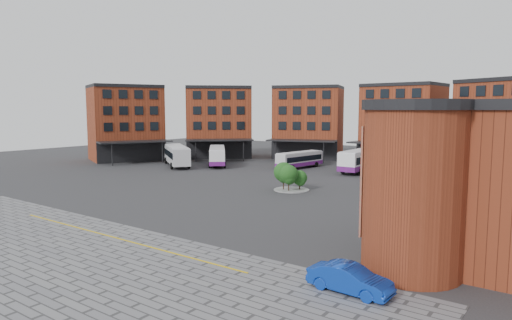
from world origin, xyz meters
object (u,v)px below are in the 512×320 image
Objects in this scene: bus_b at (217,155)px; bus_e at (419,171)px; bus_c at (300,159)px; bus_d at (362,160)px; tree_island at (289,176)px; blue_car at (350,279)px; bus_a at (177,154)px.

bus_b reaches higher than bus_e.
bus_d reaches higher than bus_c.
blue_car is at bearing -51.70° from tree_island.
tree_island is 30.15m from bus_a.
bus_a is 31.70m from bus_d.
blue_car is (19.06, -46.02, -1.15)m from bus_d.
bus_a is at bearing -116.75° from bus_e.
bus_b is 1.03× the size of bus_c.
bus_d is (0.27, 21.54, 0.04)m from tree_island.
blue_car is (48.13, -33.40, -1.34)m from bus_a.
bus_a is at bearing 57.60° from blue_car.
tree_island is 0.46× the size of bus_e.
bus_c is (13.91, 5.24, -0.25)m from bus_b.
bus_a is at bearing 162.79° from tree_island.
bus_d is 1.33× the size of bus_e.
bus_d reaches higher than tree_island.
bus_d is at bearing 21.92° from bus_c.
bus_a is 58.60m from blue_car.
tree_island reaches higher than blue_car.
tree_island is 19.60m from bus_e.
bus_a is 40.36m from bus_e.
bus_e is (10.88, 16.30, -0.33)m from tree_island.
tree_island is 21.58m from bus_c.
bus_b is at bearing -8.79° from bus_a.
bus_d is (29.07, 12.62, -0.18)m from bus_a.
bus_c is 1.06× the size of bus_e.
bus_d is at bearing -23.42° from bus_b.
blue_car is at bearing -25.57° from bus_e.
bus_c is 2.15× the size of blue_car.
tree_island reaches higher than bus_c.
bus_c is at bearing -20.30° from bus_b.
bus_b reaches higher than bus_c.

